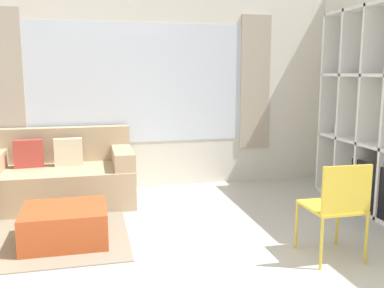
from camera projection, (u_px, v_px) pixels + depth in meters
name	position (u px, v px, depth m)	size (l,w,h in m)	color
wall_back	(138.00, 90.00, 5.84)	(6.69, 0.11, 2.70)	silver
area_rug	(16.00, 235.00, 4.25)	(2.17, 1.75, 0.01)	gray
couch_main	(61.00, 177.00, 5.27)	(1.75, 1.00, 0.90)	tan
ottoman	(65.00, 225.00, 4.05)	(0.78, 0.68, 0.35)	#B74C23
folding_chair	(337.00, 203.00, 3.60)	(0.44, 0.46, 0.86)	gold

